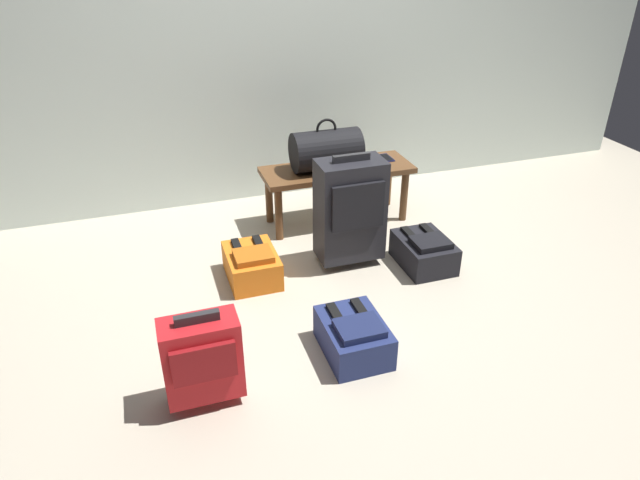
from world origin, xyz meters
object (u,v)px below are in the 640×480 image
object	(u,v)px
bench	(337,176)
backpack_orange	(252,265)
cell_phone	(386,158)
suitcase_upright_charcoal	(350,209)
duffel_bag_black	(326,150)
suitcase_small_red	(202,358)
backpack_navy	(354,336)
backpack_dark	(424,251)

from	to	relation	value
bench	backpack_orange	xyz separation A→B (m)	(-0.71, -0.54, -0.24)
bench	cell_phone	bearing A→B (deg)	7.58
bench	suitcase_upright_charcoal	xyz separation A→B (m)	(-0.12, -0.54, 0.02)
duffel_bag_black	backpack_orange	distance (m)	0.94
suitcase_small_red	cell_phone	bearing A→B (deg)	45.04
duffel_bag_black	suitcase_upright_charcoal	bearing A→B (deg)	-93.97
cell_phone	suitcase_small_red	bearing A→B (deg)	-134.96
suitcase_upright_charcoal	backpack_navy	bearing A→B (deg)	-109.35
cell_phone	backpack_orange	distance (m)	1.27
cell_phone	backpack_navy	world-z (taller)	cell_phone
cell_phone	suitcase_small_red	xyz separation A→B (m)	(-1.48, -1.48, -0.16)
cell_phone	suitcase_upright_charcoal	world-z (taller)	suitcase_upright_charcoal
duffel_bag_black	backpack_dark	bearing A→B (deg)	-62.39
bench	backpack_dark	world-z (taller)	bench
bench	cell_phone	distance (m)	0.38
bench	duffel_bag_black	size ratio (longest dim) A/B	2.27
backpack_dark	backpack_orange	bearing A→B (deg)	170.20
bench	suitcase_upright_charcoal	size ratio (longest dim) A/B	1.45
duffel_bag_black	cell_phone	xyz separation A→B (m)	(0.45, 0.05, -0.13)
duffel_bag_black	suitcase_small_red	bearing A→B (deg)	-125.65
backpack_dark	duffel_bag_black	bearing A→B (deg)	117.61
suitcase_small_red	backpack_navy	size ratio (longest dim) A/B	1.21
bench	backpack_navy	bearing A→B (deg)	-106.42
backpack_navy	backpack_orange	bearing A→B (deg)	112.14
duffel_bag_black	suitcase_small_red	size ratio (longest dim) A/B	0.96
cell_phone	backpack_dark	world-z (taller)	cell_phone
backpack_orange	backpack_dark	distance (m)	1.02
suitcase_upright_charcoal	duffel_bag_black	bearing A→B (deg)	86.03
backpack_navy	backpack_dark	xyz separation A→B (m)	(0.69, 0.61, 0.00)
suitcase_small_red	backpack_orange	bearing A→B (deg)	66.13
backpack_dark	backpack_navy	bearing A→B (deg)	-138.40
backpack_orange	backpack_dark	bearing A→B (deg)	-9.80
suitcase_small_red	suitcase_upright_charcoal	bearing A→B (deg)	41.93
backpack_navy	suitcase_small_red	bearing A→B (deg)	-171.85
suitcase_upright_charcoal	backpack_dark	bearing A→B (deg)	-22.87
suitcase_upright_charcoal	backpack_orange	bearing A→B (deg)	179.99
cell_phone	suitcase_small_red	distance (m)	2.10
duffel_bag_black	suitcase_upright_charcoal	world-z (taller)	duffel_bag_black
duffel_bag_black	backpack_dark	world-z (taller)	duffel_bag_black
cell_phone	bench	bearing A→B (deg)	-172.42
cell_phone	duffel_bag_black	bearing A→B (deg)	-173.71
bench	duffel_bag_black	distance (m)	0.21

